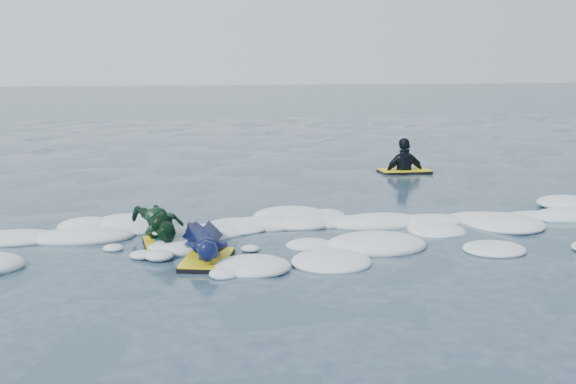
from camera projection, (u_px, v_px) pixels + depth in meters
The scene contains 5 objects.
ground at pixel (311, 259), 8.56m from camera, with size 120.00×120.00×0.00m, color #1C3243.
foam_band at pixel (294, 238), 9.56m from camera, with size 12.00×3.10×0.30m, color white, non-canonical shape.
prone_woman_unit at pixel (205, 243), 8.56m from camera, with size 0.76×1.49×0.36m.
prone_child_unit at pixel (161, 225), 9.23m from camera, with size 0.77×1.26×0.46m.
waiting_rider_unit at pixel (404, 176), 15.00m from camera, with size 1.06×0.59×1.59m.
Camera 1 is at (-1.86, -8.07, 2.32)m, focal length 45.00 mm.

